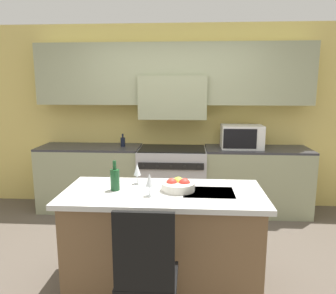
{
  "coord_description": "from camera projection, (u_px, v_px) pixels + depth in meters",
  "views": [
    {
      "loc": [
        0.24,
        -3.0,
        1.83
      ],
      "look_at": [
        0.01,
        0.51,
        1.16
      ],
      "focal_mm": 35.0,
      "sensor_mm": 36.0,
      "label": 1
    }
  ],
  "objects": [
    {
      "name": "back_counter",
      "position": [
        172.0,
        179.0,
        4.78
      ],
      "size": [
        3.88,
        0.62,
        0.95
      ],
      "color": "gray",
      "rests_on": "ground_plane"
    },
    {
      "name": "back_cabinetry",
      "position": [
        173.0,
        100.0,
        4.81
      ],
      "size": [
        10.0,
        0.46,
        2.7
      ],
      "color": "#DBC166",
      "rests_on": "ground_plane"
    },
    {
      "name": "oil_bottle_on_counter",
      "position": [
        123.0,
        142.0,
        4.75
      ],
      "size": [
        0.07,
        0.07,
        0.19
      ],
      "color": "black",
      "rests_on": "back_counter"
    },
    {
      "name": "microwave",
      "position": [
        242.0,
        137.0,
        4.59
      ],
      "size": [
        0.57,
        0.38,
        0.33
      ],
      "color": "silver",
      "rests_on": "back_counter"
    },
    {
      "name": "ground_plane",
      "position": [
        164.0,
        269.0,
        3.3
      ],
      "size": [
        10.0,
        10.0,
        0.0
      ],
      "primitive_type": "plane",
      "color": "brown"
    },
    {
      "name": "wine_glass_near",
      "position": [
        149.0,
        181.0,
        2.73
      ],
      "size": [
        0.07,
        0.07,
        0.2
      ],
      "color": "white",
      "rests_on": "kitchen_island"
    },
    {
      "name": "fruit_bowl",
      "position": [
        178.0,
        185.0,
        2.9
      ],
      "size": [
        0.3,
        0.3,
        0.11
      ],
      "color": "silver",
      "rests_on": "kitchen_island"
    },
    {
      "name": "kitchen_island",
      "position": [
        163.0,
        239.0,
        2.96
      ],
      "size": [
        1.76,
        0.81,
        0.91
      ],
      "color": "brown",
      "rests_on": "ground_plane"
    },
    {
      "name": "island_chair",
      "position": [
        146.0,
        271.0,
        2.22
      ],
      "size": [
        0.42,
        0.4,
        1.05
      ],
      "color": "black",
      "rests_on": "ground_plane"
    },
    {
      "name": "wine_bottle",
      "position": [
        115.0,
        179.0,
        2.89
      ],
      "size": [
        0.08,
        0.08,
        0.27
      ],
      "color": "#194723",
      "rests_on": "kitchen_island"
    },
    {
      "name": "wine_glass_far",
      "position": [
        137.0,
        170.0,
        3.07
      ],
      "size": [
        0.07,
        0.07,
        0.2
      ],
      "color": "white",
      "rests_on": "kitchen_island"
    },
    {
      "name": "range_stove",
      "position": [
        172.0,
        180.0,
        4.76
      ],
      "size": [
        0.96,
        0.7,
        0.94
      ],
      "color": "#B7B7BC",
      "rests_on": "ground_plane"
    }
  ]
}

